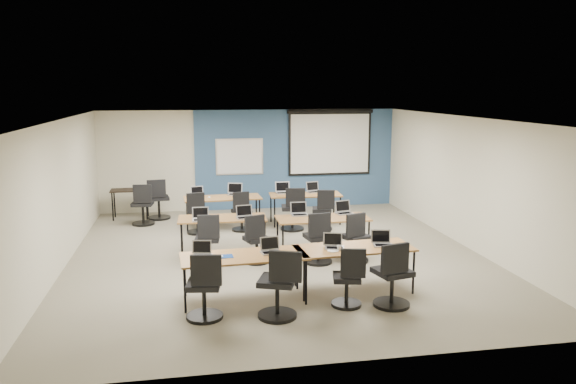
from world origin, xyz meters
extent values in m
cube|color=#6B6354|center=(0.00, 0.00, 0.00)|extent=(8.00, 9.00, 0.02)
cube|color=white|center=(0.00, 0.00, 2.70)|extent=(8.00, 9.00, 0.02)
cube|color=beige|center=(0.00, 4.50, 1.35)|extent=(8.00, 0.04, 2.70)
cube|color=beige|center=(0.00, -4.50, 1.35)|extent=(8.00, 0.04, 2.70)
cube|color=beige|center=(-4.00, 0.00, 1.35)|extent=(0.04, 9.00, 2.70)
cube|color=beige|center=(4.00, 0.00, 1.35)|extent=(0.04, 9.00, 2.70)
cube|color=#3D5977|center=(1.25, 4.47, 1.35)|extent=(5.50, 0.04, 2.70)
cube|color=silver|center=(-0.30, 4.43, 1.45)|extent=(1.28, 0.02, 0.98)
cube|color=white|center=(-0.30, 4.42, 1.45)|extent=(1.20, 0.02, 0.90)
cube|color=black|center=(2.20, 4.41, 1.80)|extent=(2.32, 0.03, 1.82)
cube|color=white|center=(2.20, 4.40, 1.76)|extent=(2.20, 0.02, 1.62)
cylinder|color=black|center=(2.20, 4.40, 2.64)|extent=(2.40, 0.10, 0.10)
cube|color=#A1703E|center=(-0.88, -2.26, 0.71)|extent=(1.94, 0.81, 0.03)
cylinder|color=black|center=(-1.79, -2.61, 0.35)|extent=(0.04, 0.04, 0.70)
cylinder|color=black|center=(0.03, -2.61, 0.35)|extent=(0.04, 0.04, 0.70)
cylinder|color=black|center=(-1.79, -1.92, 0.35)|extent=(0.04, 0.04, 0.70)
cylinder|color=black|center=(0.03, -1.92, 0.35)|extent=(0.04, 0.04, 0.70)
cube|color=#9A7143|center=(0.93, -2.13, 0.71)|extent=(1.92, 0.80, 0.03)
cylinder|color=black|center=(0.03, -2.47, 0.35)|extent=(0.04, 0.04, 0.70)
cylinder|color=black|center=(1.83, -2.47, 0.35)|extent=(0.04, 0.04, 0.70)
cylinder|color=black|center=(0.03, -1.79, 0.35)|extent=(0.04, 0.04, 0.70)
cylinder|color=black|center=(1.83, -1.79, 0.35)|extent=(0.04, 0.04, 0.70)
cube|color=brown|center=(-1.04, 0.38, 0.71)|extent=(1.74, 0.73, 0.03)
cylinder|color=black|center=(-1.85, 0.08, 0.35)|extent=(0.04, 0.04, 0.70)
cylinder|color=black|center=(-0.23, 0.08, 0.35)|extent=(0.04, 0.04, 0.70)
cylinder|color=black|center=(-1.85, 0.68, 0.35)|extent=(0.04, 0.04, 0.70)
cylinder|color=black|center=(-0.23, 0.68, 0.35)|extent=(0.04, 0.04, 0.70)
cube|color=#A36540|center=(0.93, 0.02, 0.71)|extent=(1.85, 0.77, 0.03)
cylinder|color=black|center=(0.07, -0.30, 0.35)|extent=(0.04, 0.04, 0.70)
cylinder|color=black|center=(1.79, -0.30, 0.35)|extent=(0.04, 0.04, 0.70)
cylinder|color=black|center=(0.07, 0.35, 0.35)|extent=(0.04, 0.04, 0.70)
cylinder|color=black|center=(1.79, 0.35, 0.35)|extent=(0.04, 0.04, 0.70)
cube|color=#A17846|center=(-0.90, 2.50, 0.71)|extent=(1.80, 0.75, 0.03)
cylinder|color=black|center=(-1.74, 2.18, 0.35)|extent=(0.04, 0.04, 0.70)
cylinder|color=black|center=(-0.06, 2.18, 0.35)|extent=(0.04, 0.04, 0.70)
cylinder|color=black|center=(-1.74, 2.81, 0.35)|extent=(0.04, 0.04, 0.70)
cylinder|color=black|center=(-0.06, 2.81, 0.35)|extent=(0.04, 0.04, 0.70)
cube|color=#9B6E3F|center=(1.11, 2.54, 0.71)|extent=(1.73, 0.72, 0.03)
cylinder|color=black|center=(0.31, 2.24, 0.35)|extent=(0.04, 0.04, 0.70)
cylinder|color=black|center=(1.92, 2.24, 0.35)|extent=(0.04, 0.04, 0.70)
cylinder|color=black|center=(0.31, 2.84, 0.35)|extent=(0.04, 0.04, 0.70)
cylinder|color=black|center=(1.92, 2.84, 0.35)|extent=(0.04, 0.04, 0.70)
cube|color=#B7B7B7|center=(-1.52, -2.23, 0.74)|extent=(0.30, 0.22, 0.02)
cube|color=black|center=(-1.52, -2.25, 0.75)|extent=(0.25, 0.13, 0.00)
cube|color=#B7B7B7|center=(-1.52, -2.11, 0.86)|extent=(0.30, 0.06, 0.21)
cube|color=black|center=(-1.52, -2.11, 0.86)|extent=(0.26, 0.04, 0.17)
ellipsoid|color=white|center=(-1.23, -2.28, 0.74)|extent=(0.07, 0.10, 0.03)
cylinder|color=black|center=(-1.52, -2.85, 0.03)|extent=(0.53, 0.53, 0.05)
cylinder|color=black|center=(-1.52, -2.85, 0.24)|extent=(0.06, 0.06, 0.47)
cube|color=black|center=(-1.52, -2.85, 0.51)|extent=(0.47, 0.47, 0.08)
cube|color=black|center=(-1.49, -3.06, 0.79)|extent=(0.43, 0.06, 0.44)
cube|color=#B3B2BD|center=(-0.45, -2.23, 0.74)|extent=(0.31, 0.22, 0.02)
cube|color=black|center=(-0.45, -2.25, 0.75)|extent=(0.26, 0.13, 0.00)
cube|color=#B3B2BD|center=(-0.45, -2.10, 0.86)|extent=(0.31, 0.06, 0.21)
cube|color=black|center=(-0.45, -2.11, 0.86)|extent=(0.27, 0.04, 0.17)
ellipsoid|color=white|center=(-0.32, -2.37, 0.74)|extent=(0.08, 0.10, 0.03)
cylinder|color=black|center=(-0.48, -2.99, 0.03)|extent=(0.57, 0.57, 0.05)
cylinder|color=black|center=(-0.48, -2.99, 0.25)|extent=(0.06, 0.06, 0.51)
cube|color=black|center=(-0.48, -2.99, 0.55)|extent=(0.51, 0.51, 0.08)
cube|color=black|center=(-0.40, -3.21, 0.83)|extent=(0.46, 0.06, 0.44)
cube|color=silver|center=(0.59, -2.16, 0.74)|extent=(0.31, 0.22, 0.02)
cube|color=black|center=(0.59, -2.18, 0.75)|extent=(0.26, 0.13, 0.00)
cube|color=silver|center=(0.59, -2.04, 0.86)|extent=(0.31, 0.06, 0.21)
cube|color=black|center=(0.59, -2.05, 0.86)|extent=(0.27, 0.04, 0.17)
ellipsoid|color=white|center=(0.76, -2.29, 0.74)|extent=(0.08, 0.11, 0.03)
cylinder|color=black|center=(0.63, -2.76, 0.03)|extent=(0.46, 0.46, 0.05)
cylinder|color=black|center=(0.63, -2.76, 0.20)|extent=(0.06, 0.06, 0.41)
cube|color=black|center=(0.63, -2.76, 0.45)|extent=(0.41, 0.41, 0.08)
cube|color=black|center=(0.67, -2.94, 0.73)|extent=(0.37, 0.06, 0.44)
cube|color=silver|center=(1.42, -2.15, 0.74)|extent=(0.32, 0.23, 0.02)
cube|color=black|center=(1.42, -2.17, 0.75)|extent=(0.27, 0.13, 0.00)
cube|color=silver|center=(1.42, -2.02, 0.86)|extent=(0.32, 0.06, 0.22)
cube|color=black|center=(1.42, -2.03, 0.86)|extent=(0.28, 0.04, 0.18)
ellipsoid|color=white|center=(1.60, -2.27, 0.74)|extent=(0.07, 0.10, 0.03)
cylinder|color=black|center=(1.31, -2.88, 0.03)|extent=(0.56, 0.56, 0.05)
cylinder|color=black|center=(1.31, -2.88, 0.25)|extent=(0.06, 0.06, 0.50)
cube|color=black|center=(1.31, -2.88, 0.54)|extent=(0.50, 0.50, 0.08)
cube|color=black|center=(1.25, -3.10, 0.82)|extent=(0.46, 0.06, 0.44)
cube|color=#B9B8C3|center=(-1.47, 0.19, 0.74)|extent=(0.32, 0.23, 0.02)
cube|color=black|center=(-1.47, 0.17, 0.75)|extent=(0.27, 0.14, 0.00)
cube|color=#B9B8C3|center=(-1.47, 0.31, 0.86)|extent=(0.32, 0.06, 0.22)
cube|color=black|center=(-1.47, 0.31, 0.86)|extent=(0.28, 0.04, 0.18)
ellipsoid|color=white|center=(-1.15, 0.18, 0.74)|extent=(0.08, 0.10, 0.03)
cylinder|color=black|center=(-1.37, -0.25, 0.03)|extent=(0.50, 0.50, 0.05)
cylinder|color=black|center=(-1.37, -0.25, 0.22)|extent=(0.06, 0.06, 0.44)
cube|color=black|center=(-1.37, -0.25, 0.48)|extent=(0.44, 0.44, 0.08)
cube|color=black|center=(-1.35, -0.45, 0.76)|extent=(0.40, 0.06, 0.44)
cube|color=silver|center=(-0.61, 0.22, 0.74)|extent=(0.32, 0.23, 0.02)
cube|color=black|center=(-0.61, 0.20, 0.75)|extent=(0.27, 0.14, 0.00)
cube|color=silver|center=(-0.61, 0.35, 0.86)|extent=(0.32, 0.06, 0.22)
cube|color=black|center=(-0.61, 0.34, 0.86)|extent=(0.28, 0.04, 0.18)
ellipsoid|color=white|center=(-0.28, 0.05, 0.74)|extent=(0.08, 0.10, 0.03)
cylinder|color=black|center=(-0.45, -0.37, 0.03)|extent=(0.48, 0.48, 0.05)
cylinder|color=black|center=(-0.45, -0.37, 0.21)|extent=(0.06, 0.06, 0.42)
cube|color=black|center=(-0.45, -0.37, 0.46)|extent=(0.42, 0.42, 0.08)
cube|color=black|center=(-0.50, -0.55, 0.74)|extent=(0.39, 0.06, 0.44)
cube|color=#B0B0BA|center=(0.52, 0.28, 0.74)|extent=(0.34, 0.24, 0.02)
cube|color=black|center=(0.52, 0.26, 0.75)|extent=(0.28, 0.14, 0.00)
cube|color=#B0B0BA|center=(0.52, 0.42, 0.87)|extent=(0.34, 0.06, 0.23)
cube|color=black|center=(0.52, 0.41, 0.87)|extent=(0.29, 0.04, 0.19)
ellipsoid|color=white|center=(0.78, 0.09, 0.74)|extent=(0.07, 0.10, 0.03)
cylinder|color=black|center=(0.70, -0.60, 0.03)|extent=(0.53, 0.53, 0.05)
cylinder|color=black|center=(0.70, -0.60, 0.24)|extent=(0.06, 0.06, 0.47)
cube|color=black|center=(0.70, -0.60, 0.51)|extent=(0.47, 0.47, 0.08)
cube|color=black|center=(0.67, -0.81, 0.79)|extent=(0.43, 0.06, 0.44)
cube|color=#B1B0BC|center=(1.45, 0.26, 0.74)|extent=(0.34, 0.25, 0.02)
cube|color=black|center=(1.45, 0.24, 0.75)|extent=(0.29, 0.14, 0.00)
cube|color=#B1B0BC|center=(1.45, 0.39, 0.87)|extent=(0.34, 0.06, 0.23)
cube|color=black|center=(1.45, 0.38, 0.87)|extent=(0.30, 0.04, 0.19)
ellipsoid|color=white|center=(1.71, 0.06, 0.74)|extent=(0.09, 0.12, 0.04)
cylinder|color=black|center=(1.42, -0.65, 0.03)|extent=(0.50, 0.50, 0.05)
cylinder|color=black|center=(1.42, -0.65, 0.22)|extent=(0.06, 0.06, 0.45)
cube|color=black|center=(1.42, -0.65, 0.49)|extent=(0.45, 0.45, 0.08)
cube|color=black|center=(1.35, -0.84, 0.77)|extent=(0.41, 0.06, 0.44)
cube|color=silver|center=(-1.49, 2.69, 0.74)|extent=(0.30, 0.22, 0.02)
cube|color=black|center=(-1.49, 2.67, 0.75)|extent=(0.26, 0.13, 0.00)
cube|color=silver|center=(-1.49, 2.81, 0.86)|extent=(0.30, 0.06, 0.21)
cube|color=black|center=(-1.49, 2.80, 0.86)|extent=(0.26, 0.04, 0.17)
ellipsoid|color=white|center=(-1.21, 2.48, 0.74)|extent=(0.07, 0.11, 0.04)
cylinder|color=black|center=(-1.51, 2.04, 0.03)|extent=(0.49, 0.49, 0.05)
cylinder|color=black|center=(-1.51, 2.04, 0.22)|extent=(0.06, 0.06, 0.44)
cube|color=black|center=(-1.51, 2.04, 0.48)|extent=(0.44, 0.44, 0.08)
cube|color=black|center=(-1.54, 1.84, 0.76)|extent=(0.40, 0.06, 0.44)
cube|color=silver|center=(-0.57, 2.73, 0.74)|extent=(0.36, 0.26, 0.02)
cube|color=black|center=(-0.57, 2.71, 0.75)|extent=(0.31, 0.15, 0.00)
cube|color=silver|center=(-0.57, 2.87, 0.88)|extent=(0.36, 0.07, 0.25)
cube|color=black|center=(-0.57, 2.86, 0.88)|extent=(0.32, 0.05, 0.20)
ellipsoid|color=white|center=(-0.35, 2.52, 0.74)|extent=(0.09, 0.12, 0.04)
cylinder|color=black|center=(-0.49, 2.10, 0.03)|extent=(0.46, 0.46, 0.05)
cylinder|color=black|center=(-0.49, 2.10, 0.21)|extent=(0.06, 0.06, 0.41)
cube|color=black|center=(-0.49, 2.10, 0.45)|extent=(0.41, 0.41, 0.08)
cube|color=black|center=(-0.52, 1.91, 0.73)|extent=(0.38, 0.06, 0.44)
cube|color=silver|center=(0.61, 2.72, 0.74)|extent=(0.36, 0.26, 0.02)
cube|color=black|center=(0.61, 2.70, 0.75)|extent=(0.30, 0.15, 0.00)
cube|color=silver|center=(0.61, 2.86, 0.88)|extent=(0.36, 0.07, 0.25)
cube|color=black|center=(0.61, 2.86, 0.88)|extent=(0.31, 0.05, 0.20)
ellipsoid|color=white|center=(0.80, 2.57, 0.74)|extent=(0.08, 0.10, 0.03)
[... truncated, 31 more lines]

